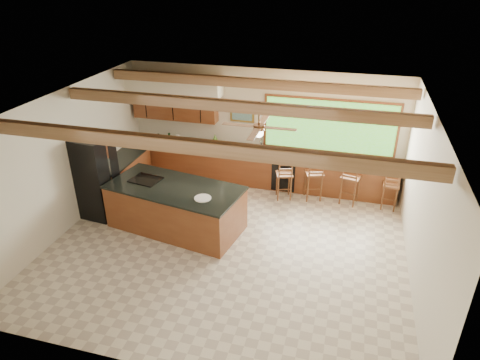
# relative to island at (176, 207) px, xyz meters

# --- Properties ---
(ground) EXTENTS (7.20, 7.20, 0.00)m
(ground) POSITION_rel_island_xyz_m (1.30, -0.35, -0.51)
(ground) COLOR beige
(ground) RESTS_ON ground
(room_shell) EXTENTS (7.27, 6.54, 3.02)m
(room_shell) POSITION_rel_island_xyz_m (1.13, 0.30, 1.71)
(room_shell) COLOR beige
(room_shell) RESTS_ON ground
(counter_run) EXTENTS (7.12, 3.10, 1.26)m
(counter_run) POSITION_rel_island_xyz_m (0.48, 2.17, -0.04)
(counter_run) COLOR brown
(counter_run) RESTS_ON ground
(island) EXTENTS (3.10, 1.85, 1.03)m
(island) POSITION_rel_island_xyz_m (0.00, 0.00, 0.00)
(island) COLOR brown
(island) RESTS_ON ground
(refrigerator) EXTENTS (0.82, 0.80, 1.92)m
(refrigerator) POSITION_rel_island_xyz_m (-1.92, 0.04, 0.45)
(refrigerator) COLOR black
(refrigerator) RESTS_ON ground
(bar_stool_a) EXTENTS (0.49, 0.49, 1.10)m
(bar_stool_a) POSITION_rel_island_xyz_m (2.07, 1.88, 0.14)
(bar_stool_a) COLOR brown
(bar_stool_a) RESTS_ON ground
(bar_stool_b) EXTENTS (0.51, 0.51, 1.18)m
(bar_stool_b) POSITION_rel_island_xyz_m (3.67, 2.03, 0.19)
(bar_stool_b) COLOR brown
(bar_stool_b) RESTS_ON ground
(bar_stool_c) EXTENTS (0.53, 0.53, 1.18)m
(bar_stool_c) POSITION_rel_island_xyz_m (2.78, 2.03, 0.19)
(bar_stool_c) COLOR brown
(bar_stool_c) RESTS_ON ground
(bar_stool_d) EXTENTS (0.40, 0.40, 1.04)m
(bar_stool_d) POSITION_rel_island_xyz_m (4.60, 2.04, 0.11)
(bar_stool_d) COLOR brown
(bar_stool_d) RESTS_ON ground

